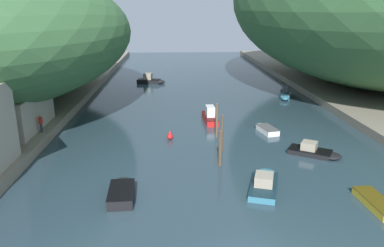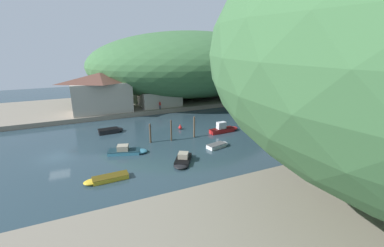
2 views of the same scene
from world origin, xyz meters
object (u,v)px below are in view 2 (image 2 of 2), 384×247
at_px(boat_moored_right, 291,107).
at_px(boat_far_right_bank, 105,179).
at_px(boat_near_quay, 128,151).
at_px(boat_far_upstream, 219,145).
at_px(person_on_quay, 160,105).
at_px(boat_small_dinghy, 112,130).
at_px(channel_buoy_near, 180,127).
at_px(waterfront_building, 101,92).
at_px(boathouse_shed, 159,94).
at_px(boat_navy_launch, 224,129).
at_px(boat_open_rowboat, 330,143).
at_px(boat_cabin_cruiser, 183,160).

xyz_separation_m(boat_moored_right, boat_far_right_bank, (16.34, -42.83, -0.25)).
bearing_deg(boat_near_quay, boat_far_upstream, 93.48).
height_order(boat_moored_right, person_on_quay, person_on_quay).
distance_m(boat_small_dinghy, channel_buoy_near, 11.59).
xyz_separation_m(waterfront_building, boat_far_upstream, (24.79, 13.10, -4.71)).
height_order(waterfront_building, boat_small_dinghy, waterfront_building).
distance_m(waterfront_building, boathouse_shed, 12.54).
bearing_deg(boat_navy_launch, boat_open_rowboat, 38.80).
bearing_deg(boathouse_shed, waterfront_building, -86.51).
height_order(boat_small_dinghy, person_on_quay, person_on_quay).
distance_m(boat_near_quay, person_on_quay, 21.55).
distance_m(waterfront_building, person_on_quay, 12.09).
relative_size(boat_moored_right, boat_far_right_bank, 1.05).
bearing_deg(boat_moored_right, boat_small_dinghy, 12.58).
relative_size(waterfront_building, boat_navy_launch, 2.25).
xyz_separation_m(boat_open_rowboat, person_on_quay, (-28.24, -16.66, 1.37)).
height_order(boat_navy_launch, person_on_quay, person_on_quay).
height_order(waterfront_building, boathouse_shed, waterfront_building).
bearing_deg(person_on_quay, boat_small_dinghy, -132.10).
xyz_separation_m(boat_moored_right, boat_near_quay, (9.86, -39.14, -0.14)).
bearing_deg(boat_open_rowboat, boat_small_dinghy, 70.29).
distance_m(boat_small_dinghy, person_on_quay, 14.49).
distance_m(boat_cabin_cruiser, boat_near_quay, 8.09).
bearing_deg(boat_far_right_bank, waterfront_building, -7.88).
relative_size(boathouse_shed, boat_near_quay, 1.71).
height_order(boat_far_upstream, person_on_quay, person_on_quay).
relative_size(boathouse_shed, boat_far_right_bank, 1.98).
xyz_separation_m(waterfront_building, boat_navy_launch, (19.38, 17.34, -4.45)).
bearing_deg(person_on_quay, boat_far_upstream, -75.41).
bearing_deg(boat_navy_launch, boat_cabin_cruiser, -56.94).
bearing_deg(boat_navy_launch, waterfront_building, -141.41).
bearing_deg(channel_buoy_near, boat_far_upstream, 11.55).
xyz_separation_m(boat_navy_launch, person_on_quay, (-16.45, -6.03, 1.34)).
bearing_deg(boat_far_upstream, boat_open_rowboat, 53.95).
bearing_deg(boat_moored_right, boat_far_right_bank, 33.44).
height_order(boat_moored_right, boat_far_right_bank, boat_moored_right).
relative_size(waterfront_building, boat_near_quay, 2.24).
height_order(waterfront_building, boat_open_rowboat, waterfront_building).
relative_size(boat_moored_right, boat_open_rowboat, 0.97).
bearing_deg(waterfront_building, boat_moored_right, 73.53).
relative_size(boathouse_shed, channel_buoy_near, 10.18).
bearing_deg(boat_far_upstream, boat_small_dinghy, -147.48).
xyz_separation_m(boat_moored_right, boat_far_upstream, (13.00, -26.79, -0.22)).
distance_m(waterfront_building, boat_open_rowboat, 42.12).
height_order(boat_far_upstream, channel_buoy_near, channel_buoy_near).
distance_m(boat_far_upstream, boat_small_dinghy, 18.48).
xyz_separation_m(waterfront_building, boat_small_dinghy, (11.80, -0.04, -4.63)).
bearing_deg(boat_navy_launch, boat_small_dinghy, -116.80).
distance_m(waterfront_building, boat_near_quay, 22.15).
bearing_deg(channel_buoy_near, boat_open_rowboat, 46.20).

